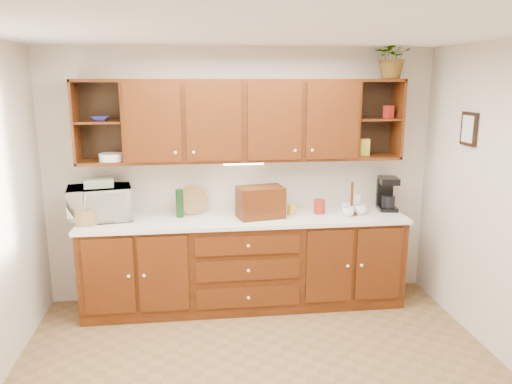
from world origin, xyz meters
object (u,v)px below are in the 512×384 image
object	(u,v)px
microwave	(100,203)
bread_box	(260,202)
coffee_maker	(387,194)
potted_plant	(393,56)

from	to	relation	value
microwave	bread_box	world-z (taller)	microwave
microwave	coffee_maker	distance (m)	2.93
microwave	potted_plant	bearing A→B (deg)	-9.79
microwave	bread_box	xyz separation A→B (m)	(1.57, -0.12, -0.01)
microwave	bread_box	distance (m)	1.57
microwave	potted_plant	distance (m)	3.21
bread_box	coffee_maker	bearing A→B (deg)	-4.76
bread_box	potted_plant	size ratio (longest dim) A/B	1.03
bread_box	coffee_maker	world-z (taller)	coffee_maker
coffee_maker	potted_plant	xyz separation A→B (m)	(-0.04, -0.02, 1.40)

